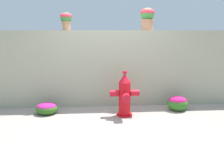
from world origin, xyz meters
The scene contains 7 objects.
ground_plane centered at (0.00, 0.00, 0.00)m, with size 24.00×24.00×0.00m, color gray.
stone_wall centered at (0.00, 0.96, 0.84)m, with size 6.49×0.41×1.69m, color #A1A085.
potted_plant_1 centered at (-0.90, 0.93, 1.93)m, with size 0.26×0.26×0.39m.
potted_plant_2 centered at (0.89, 0.96, 1.99)m, with size 0.32×0.32×0.50m.
fire_hydrant centered at (0.29, 0.11, 0.42)m, with size 0.58×0.47×0.90m.
flower_bush_left centered at (1.47, 0.37, 0.16)m, with size 0.43×0.39×0.32m.
flower_bush_right centered at (-1.28, 0.34, 0.12)m, with size 0.44×0.40×0.24m.
Camera 1 is at (-0.29, -4.49, 1.68)m, focal length 38.71 mm.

